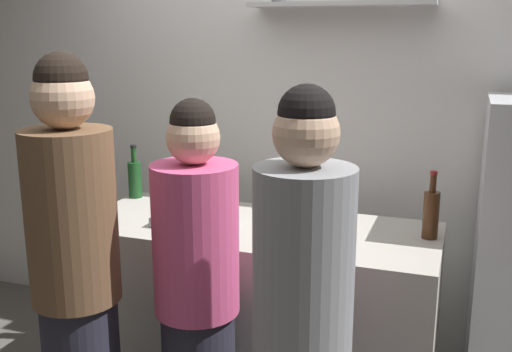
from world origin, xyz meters
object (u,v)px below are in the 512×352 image
water_bottle_plastic (308,220)px  wine_bottle_green_glass (135,178)px  baking_pan (191,219)px  utensil_holder (324,217)px  person_grey_hoodie (302,335)px  person_pink_top (197,302)px  person_brown_jacket (77,286)px  wine_bottle_amber_glass (431,213)px

water_bottle_plastic → wine_bottle_green_glass: bearing=160.0°
baking_pan → water_bottle_plastic: water_bottle_plastic is taller
utensil_holder → water_bottle_plastic: (-0.02, -0.24, 0.05)m
person_grey_hoodie → person_pink_top: (-0.49, 0.21, -0.05)m
baking_pan → water_bottle_plastic: (0.61, -0.07, 0.08)m
water_bottle_plastic → person_brown_jacket: size_ratio=0.13×
water_bottle_plastic → person_brown_jacket: person_brown_jacket is taller
baking_pan → person_brown_jacket: (-0.13, -0.76, -0.06)m
wine_bottle_amber_glass → person_brown_jacket: 1.57m
baking_pan → person_brown_jacket: person_brown_jacket is taller
wine_bottle_amber_glass → water_bottle_plastic: wine_bottle_amber_glass is taller
baking_pan → wine_bottle_green_glass: wine_bottle_green_glass is taller
person_brown_jacket → wine_bottle_amber_glass: bearing=103.0°
utensil_holder → water_bottle_plastic: bearing=-95.0°
baking_pan → person_brown_jacket: size_ratio=0.19×
baking_pan → person_brown_jacket: bearing=-99.7°
baking_pan → wine_bottle_green_glass: (-0.52, 0.34, 0.09)m
wine_bottle_amber_glass → person_brown_jacket: bearing=-143.2°
water_bottle_plastic → person_pink_top: bearing=-124.8°
wine_bottle_amber_glass → person_grey_hoodie: person_grey_hoodie is taller
person_brown_jacket → person_pink_top: size_ratio=1.11×
water_bottle_plastic → baking_pan: bearing=173.8°
person_brown_jacket → person_pink_top: person_brown_jacket is taller
water_bottle_plastic → person_grey_hoodie: bearing=-76.6°
wine_bottle_green_glass → person_brown_jacket: person_brown_jacket is taller
utensil_holder → wine_bottle_green_glass: (-1.15, 0.17, 0.06)m
wine_bottle_green_glass → person_pink_top: person_pink_top is taller
wine_bottle_amber_glass → water_bottle_plastic: (-0.51, -0.25, -0.01)m
wine_bottle_amber_glass → person_pink_top: bearing=-139.4°
person_grey_hoodie → person_brown_jacket: (-0.90, -0.01, 0.05)m
baking_pan → person_grey_hoodie: bearing=-44.0°
person_grey_hoodie → person_brown_jacket: person_brown_jacket is taller
baking_pan → person_pink_top: size_ratio=0.21×
baking_pan → person_brown_jacket: 0.77m
wine_bottle_amber_glass → water_bottle_plastic: 0.57m
wine_bottle_amber_glass → person_pink_top: 1.14m
wine_bottle_amber_glass → utensil_holder: bearing=-178.7°
person_pink_top → utensil_holder: bearing=133.8°
wine_bottle_amber_glass → person_brown_jacket: (-1.25, -0.94, -0.15)m
person_brown_jacket → baking_pan: bearing=146.4°
wine_bottle_amber_glass → wine_bottle_green_glass: wine_bottle_amber_glass is taller
wine_bottle_amber_glass → wine_bottle_green_glass: (-1.64, 0.16, -0.01)m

